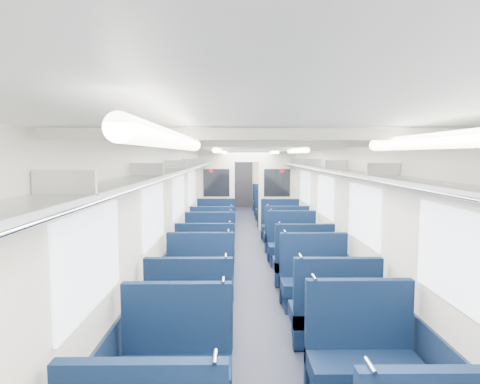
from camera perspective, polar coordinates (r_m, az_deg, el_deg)
floor at (r=8.48m, az=1.54°, el=-9.82°), size 2.80×18.00×0.01m
ceiling at (r=8.19m, az=1.58°, el=6.27°), size 2.80×18.00×0.01m
wall_left at (r=8.32m, az=-8.13°, el=-1.91°), size 0.02×18.00×2.35m
dado_left at (r=8.46m, az=-7.95°, el=-7.46°), size 0.03×17.90×0.70m
wall_right at (r=8.42m, az=11.13°, el=-1.87°), size 0.02×18.00×2.35m
dado_right at (r=8.56m, az=10.93°, el=-7.36°), size 0.03×17.90×0.70m
wall_far at (r=17.22m, az=0.49°, el=1.81°), size 2.80×0.02×2.35m
luggage_rack_left at (r=8.24m, az=-6.91°, el=3.61°), size 0.36×17.40×0.18m
luggage_rack_right at (r=8.32m, az=9.96°, el=3.58°), size 0.36×17.40×0.18m
windows at (r=7.77m, az=1.68°, el=-0.54°), size 2.78×15.60×0.75m
ceiling_fittings at (r=7.93m, az=1.65°, el=5.86°), size 2.70×16.06×0.11m
end_door at (r=17.17m, az=0.49°, el=1.21°), size 0.75×0.06×2.00m
bulkhead at (r=11.78m, az=0.94°, el=0.51°), size 2.80×0.10×2.35m
seat_6 at (r=3.91m, az=-9.04°, el=-23.31°), size 0.98×0.54×1.10m
seat_7 at (r=4.10m, az=16.75°, el=-22.03°), size 0.98×0.54×1.10m
seat_8 at (r=4.94m, az=-6.98°, el=-16.99°), size 0.98×0.54×1.10m
seat_9 at (r=5.02m, az=13.04°, el=-16.68°), size 0.98×0.54×1.10m
seat_10 at (r=6.06m, az=-5.67°, el=-12.71°), size 0.98×0.54×1.10m
seat_11 at (r=6.10m, az=10.42°, el=-12.66°), size 0.98×0.54×1.10m
seat_12 at (r=7.07m, az=-4.89°, el=-10.07°), size 0.98×0.54×1.10m
seat_13 at (r=7.07m, az=8.81°, el=-10.11°), size 0.98×0.54×1.10m
seat_14 at (r=8.11m, az=-4.31°, el=-8.07°), size 0.98×0.54×1.10m
seat_15 at (r=8.34m, az=7.34°, el=-7.73°), size 0.98×0.54×1.10m
seat_16 at (r=9.20m, az=-3.84°, el=-6.47°), size 0.98×0.54×1.10m
seat_17 at (r=9.34m, az=6.47°, el=-6.31°), size 0.98×0.54×1.10m
seat_18 at (r=10.55m, az=-3.41°, el=-4.96°), size 0.98×0.54×1.10m
seat_19 at (r=10.49m, az=5.69°, el=-5.03°), size 0.98×0.54×1.10m
seat_20 at (r=12.55m, az=-2.94°, el=-3.32°), size 0.98×0.54×1.10m
seat_21 at (r=12.50m, az=4.68°, el=-3.36°), size 0.98×0.54×1.10m
seat_22 at (r=13.61m, az=-2.75°, el=-2.65°), size 0.98×0.54×1.10m
seat_23 at (r=13.58m, az=4.27°, el=-2.68°), size 0.98×0.54×1.10m
seat_24 at (r=14.73m, az=-2.58°, el=-2.05°), size 0.98×0.54×1.10m
seat_25 at (r=14.82m, az=3.86°, el=-2.01°), size 0.98×0.54×1.10m
seat_26 at (r=15.95m, az=-2.42°, el=-1.49°), size 0.98×0.54×1.10m
seat_27 at (r=15.89m, az=3.57°, el=-1.52°), size 0.98×0.54×1.10m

